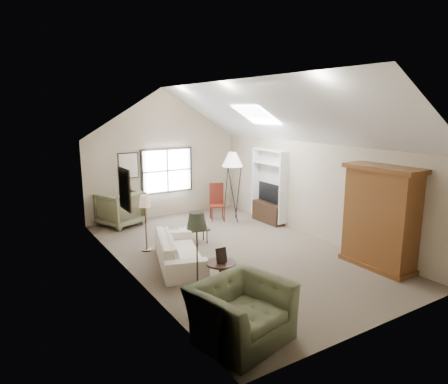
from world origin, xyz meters
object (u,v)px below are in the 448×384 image
side_chair (217,202)px  armoire (381,218)px  coffee_table (194,236)px  armchair_far (120,209)px  side_table (221,276)px  sofa (179,250)px  armchair_near (241,312)px

side_chair → armoire: bearing=-55.0°
coffee_table → armchair_far: bearing=112.5°
coffee_table → side_chair: size_ratio=0.68×
armoire → coffee_table: size_ratio=2.87×
coffee_table → side_table: 2.79m
sofa → coffee_table: size_ratio=2.92×
sofa → armoire: bearing=-106.2°
side_table → side_chair: size_ratio=0.50×
side_chair → side_table: bearing=-97.1°
armoire → sofa: size_ratio=0.98×
armchair_far → coffee_table: bearing=91.1°
armchair_near → side_table: (0.61, 1.54, -0.15)m
armchair_far → side_table: armchair_far is taller
side_table → armoire: bearing=-12.7°
armoire → sofa: (-3.59, 2.39, -0.77)m
armchair_near → side_table: size_ratio=2.38×
sofa → coffee_table: bearing=-23.1°
armchair_far → sofa: bearing=71.0°
sofa → side_table: bearing=-159.0°
armchair_far → side_table: size_ratio=1.98×
coffee_table → side_table: side_table is taller
coffee_table → armchair_near: bearing=-108.6°
side_table → side_chair: (2.44, 4.20, 0.28)m
sofa → armchair_near: size_ratio=1.68×
sofa → side_table: 1.60m
armoire → side_chair: armoire is taller
sofa → armchair_near: 3.19m
armoire → armchair_far: size_ratio=1.97×
armoire → side_chair: (-1.05, 4.99, -0.53)m
armoire → side_table: (-3.49, 0.79, -0.82)m
side_table → side_chair: side_chair is taller
armchair_near → coffee_table: bearing=58.2°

